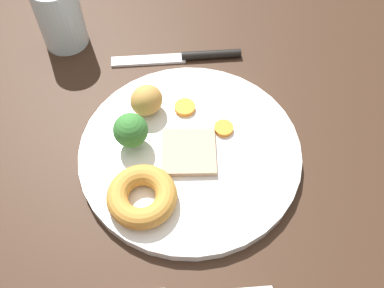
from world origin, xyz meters
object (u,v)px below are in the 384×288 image
broccoli_floret (133,130)px  knife (190,56)px  water_glass (61,15)px  meat_slice_main (191,152)px  roast_potato_left (148,100)px  dinner_plate (192,152)px  carrot_coin_back (226,128)px  yorkshire_pudding (144,196)px  carrot_coin_front (187,107)px

broccoli_floret → knife: 17.26cm
knife → water_glass: size_ratio=1.95×
broccoli_floret → knife: (15.15, -7.44, -3.58)cm
meat_slice_main → roast_potato_left: roast_potato_left is taller
dinner_plate → carrot_coin_back: (2.57, -4.28, 0.99)cm
knife → water_glass: water_glass is taller
roast_potato_left → knife: size_ratio=0.22×
yorkshire_pudding → broccoli_floret: bearing=8.9°
dinner_plate → knife: bearing=-2.1°
carrot_coin_back → carrot_coin_front: bearing=52.5°
meat_slice_main → water_glass: size_ratio=0.67×
dinner_plate → carrot_coin_back: bearing=-59.1°
carrot_coin_front → water_glass: water_glass is taller
carrot_coin_back → meat_slice_main: bearing=126.1°
meat_slice_main → knife: bearing=-2.7°
carrot_coin_front → carrot_coin_back: (-3.54, -4.62, -0.01)cm
yorkshire_pudding → knife: yorkshire_pudding is taller
yorkshire_pudding → carrot_coin_back: 13.54cm
knife → meat_slice_main: bearing=86.1°
dinner_plate → carrot_coin_front: carrot_coin_front is taller
yorkshire_pudding → carrot_coin_front: size_ratio=2.94×
water_glass → knife: bearing=-104.8°
carrot_coin_back → knife: size_ratio=0.13×
yorkshire_pudding → carrot_coin_back: size_ratio=3.29×
roast_potato_left → carrot_coin_front: (-0.09, -4.72, -1.65)cm
carrot_coin_front → carrot_coin_back: 5.82cm
meat_slice_main → yorkshire_pudding: 8.08cm
roast_potato_left → broccoli_floret: 5.34cm
roast_potato_left → knife: 11.99cm
yorkshire_pudding → knife: size_ratio=0.42×
dinner_plate → water_glass: (21.02, 17.06, 4.04)cm
carrot_coin_front → knife: (10.25, -0.95, -1.25)cm
water_glass → carrot_coin_front: bearing=-131.7°
carrot_coin_back → water_glass: (18.46, 21.34, 3.05)cm
carrot_coin_back → water_glass: size_ratio=0.25×
dinner_plate → roast_potato_left: 8.43cm
carrot_coin_front → broccoli_floret: size_ratio=0.56×
dinner_plate → yorkshire_pudding: bearing=139.8°
broccoli_floret → meat_slice_main: bearing=-106.0°
water_glass → roast_potato_left: bearing=-141.0°
yorkshire_pudding → water_glass: 30.02cm
dinner_plate → yorkshire_pudding: 8.90cm
dinner_plate → roast_potato_left: (6.20, 5.06, 2.65)cm
carrot_coin_front → broccoli_floret: bearing=127.1°
meat_slice_main → carrot_coin_front: 6.81cm
roast_potato_left → carrot_coin_back: roast_potato_left is taller
meat_slice_main → roast_potato_left: (6.90, 4.88, 1.55)cm
broccoli_floret → knife: broccoli_floret is taller
yorkshire_pudding → carrot_coin_back: yorkshire_pudding is taller
dinner_plate → broccoli_floret: bearing=80.0°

